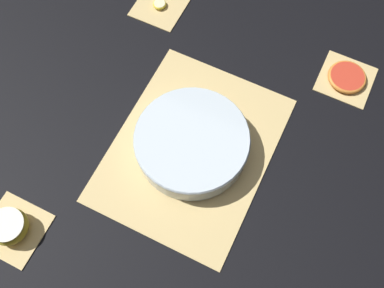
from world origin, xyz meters
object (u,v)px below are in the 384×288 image
Objects in this scene: apple_half at (9,227)px; grapefruit_slice at (347,77)px; banana_coin_single at (160,4)px; fruit_salad_bowl at (192,142)px.

apple_half is 0.87m from grapefruit_slice.
banana_coin_single is at bearing 90.00° from grapefruit_slice.
grapefruit_slice is at bearing -90.00° from banana_coin_single.
banana_coin_single is (0.35, 0.27, -0.03)m from fruit_salad_bowl.
fruit_salad_bowl reaches higher than grapefruit_slice.
apple_half is (-0.35, 0.27, -0.01)m from fruit_salad_bowl.
banana_coin_single is 0.54m from grapefruit_slice.
apple_half is 0.84× the size of grapefruit_slice.
fruit_salad_bowl reaches higher than banana_coin_single.
grapefruit_slice is (0.00, -0.54, 0.00)m from banana_coin_single.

